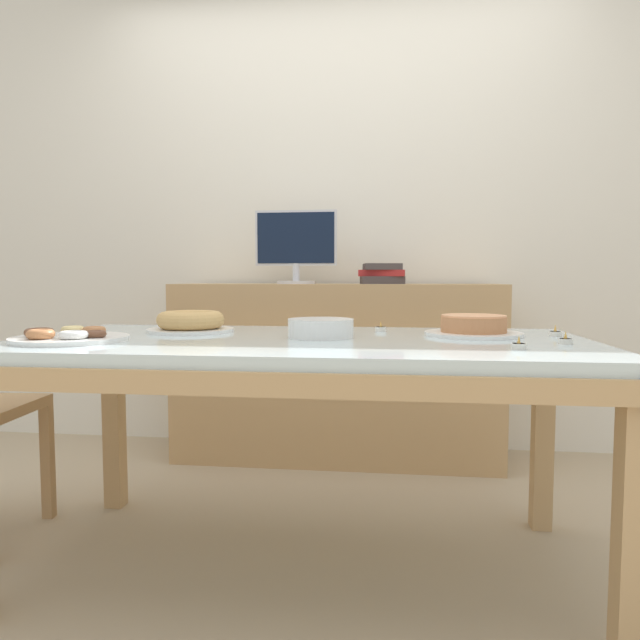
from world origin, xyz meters
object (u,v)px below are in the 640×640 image
Objects in this scene: cake_chocolate_round at (473,327)px; tealight_left_edge at (381,328)px; tealight_near_cakes at (519,346)px; book_stack at (382,274)px; tealight_near_front at (555,333)px; pastry_platter at (68,337)px; tealight_right_edge at (565,341)px; plate_stack at (321,328)px; computer_monitor at (296,247)px; cake_golden_bundt at (191,322)px.

tealight_left_edge is at bearing 159.25° from cake_chocolate_round.
tealight_near_cakes and tealight_left_edge have the same top height.
book_stack is 1.17m from tealight_near_front.
book_stack is 0.69× the size of pastry_platter.
tealight_right_edge is (0.16, 0.14, 0.00)m from tealight_near_cakes.
book_stack is at bearing 81.06° from plate_stack.
pastry_platter is at bearing -167.49° from tealight_near_front.
plate_stack is at bearing 172.32° from tealight_right_edge.
computer_monitor is 1.40× the size of cake_golden_bundt.
book_stack reaches higher than tealight_right_edge.
cake_golden_bundt is (-0.97, 0.01, 0.00)m from cake_chocolate_round.
computer_monitor is at bearing 135.94° from tealight_near_front.
computer_monitor is 10.60× the size of tealight_near_cakes.
computer_monitor is 1.20m from plate_stack.
plate_stack reaches higher than tealight_right_edge.
book_stack is (0.44, 0.00, -0.14)m from computer_monitor.
tealight_near_front is 1.00× the size of tealight_left_edge.
tealight_right_edge is (1.20, -0.23, -0.02)m from cake_golden_bundt.
tealight_near_cakes and tealight_near_front have the same top height.
tealight_right_edge is at bearing -44.24° from cake_chocolate_round.
tealight_left_edge is (-0.57, 0.11, 0.00)m from tealight_near_front.
tealight_left_edge is (0.19, 0.24, -0.02)m from plate_stack.
book_stack is at bearing 107.62° from cake_chocolate_round.
tealight_near_front is at bearing 12.51° from pastry_platter.
book_stack is 5.89× the size of tealight_near_cakes.
tealight_right_edge is (0.54, -1.22, -0.20)m from book_stack.
book_stack is 1.35m from tealight_right_edge.
computer_monitor reaches higher than cake_golden_bundt.
tealight_near_front is at bearing -0.13° from cake_golden_bundt.
tealight_left_edge is at bearing 127.82° from tealight_near_cakes.
plate_stack is at bearing -127.86° from tealight_left_edge.
computer_monitor reaches higher than plate_stack.
pastry_platter is 8.54× the size of tealight_near_cakes.
tealight_left_edge is at bearing -62.74° from computer_monitor.
plate_stack is 0.31m from tealight_left_edge.
tealight_right_edge is at bearing -32.30° from tealight_left_edge.
pastry_platter is at bearing -164.88° from plate_stack.
tealight_near_cakes is 1.00× the size of tealight_left_edge.
cake_golden_bundt is 7.55× the size of tealight_near_cakes.
tealight_near_front is at bearing -44.06° from computer_monitor.
cake_golden_bundt reaches higher than tealight_near_cakes.
computer_monitor is at bearing 70.25° from pastry_platter.
cake_golden_bundt is 7.55× the size of tealight_near_front.
pastry_platter is 1.53m from tealight_near_front.
cake_chocolate_round is 7.98× the size of tealight_left_edge.
cake_chocolate_round reaches higher than tealight_near_cakes.
book_stack is 0.74× the size of cake_chocolate_round.
tealight_right_edge is (0.53, -0.34, 0.00)m from tealight_left_edge.
cake_chocolate_round is 0.37m from tealight_near_cakes.
pastry_platter is 8.54× the size of tealight_left_edge.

